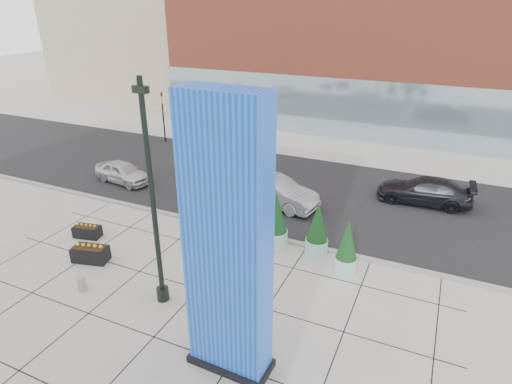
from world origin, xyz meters
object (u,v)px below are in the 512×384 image
at_px(lamp_post, 155,220).
at_px(overhead_street_sign, 189,157).
at_px(blue_pylon, 227,251).
at_px(car_silver_mid, 275,192).
at_px(concrete_bollard, 82,284).
at_px(car_white_west, 123,172).
at_px(public_art_sculpture, 250,224).

bearing_deg(lamp_post, overhead_street_sign, 111.47).
relative_size(blue_pylon, overhead_street_sign, 2.06).
relative_size(overhead_street_sign, car_silver_mid, 0.85).
height_order(blue_pylon, concrete_bollard, blue_pylon).
bearing_deg(car_white_west, concrete_bollard, -139.78).
distance_m(lamp_post, public_art_sculpture, 5.82).
height_order(lamp_post, car_white_west, lamp_post).
height_order(lamp_post, overhead_street_sign, lamp_post).
bearing_deg(blue_pylon, public_art_sculpture, 112.00).
bearing_deg(concrete_bollard, car_silver_mid, 68.69).
relative_size(concrete_bollard, overhead_street_sign, 0.15).
bearing_deg(public_art_sculpture, overhead_street_sign, 174.21).
distance_m(blue_pylon, overhead_street_sign, 9.98).
distance_m(concrete_bollard, car_silver_mid, 11.35).
bearing_deg(car_white_west, overhead_street_sign, -104.04).
height_order(public_art_sculpture, car_white_west, public_art_sculpture).
bearing_deg(overhead_street_sign, public_art_sculpture, -10.90).
relative_size(lamp_post, overhead_street_sign, 2.00).
bearing_deg(concrete_bollard, car_white_west, 122.07).
relative_size(blue_pylon, lamp_post, 1.03).
relative_size(car_white_west, car_silver_mid, 0.79).
height_order(lamp_post, car_silver_mid, lamp_post).
relative_size(blue_pylon, public_art_sculpture, 2.03).
height_order(overhead_street_sign, car_white_west, overhead_street_sign).
bearing_deg(blue_pylon, concrete_bollard, 174.30).
distance_m(overhead_street_sign, car_white_west, 8.21).
xyz_separation_m(concrete_bollard, overhead_street_sign, (1.00, 6.80, 3.39)).
bearing_deg(overhead_street_sign, blue_pylon, -49.65).
distance_m(lamp_post, car_white_west, 13.19).
bearing_deg(car_silver_mid, public_art_sculpture, -163.49).
relative_size(public_art_sculpture, concrete_bollard, 6.95).
distance_m(lamp_post, overhead_street_sign, 6.37).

